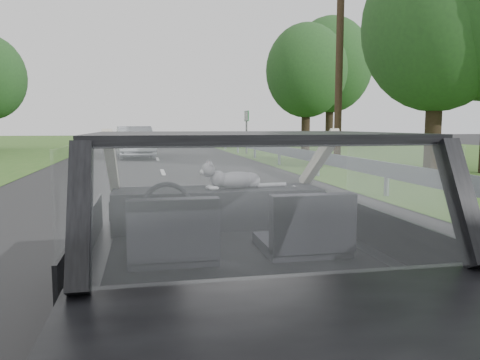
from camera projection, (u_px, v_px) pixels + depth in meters
name	position (u px, v px, depth m)	size (l,w,h in m)	color
ground	(233.00, 349.00, 3.12)	(140.00, 140.00, 0.00)	#2A2A2B
subject_car	(232.00, 243.00, 3.04)	(1.80, 4.00, 1.45)	black
dashboard	(218.00, 207.00, 3.63)	(1.58, 0.45, 0.30)	black
driver_seat	(173.00, 232.00, 2.66)	(0.50, 0.72, 0.42)	black
passenger_seat	(306.00, 226.00, 2.82)	(0.50, 0.72, 0.42)	black
steering_wheel	(167.00, 207.00, 3.26)	(0.36, 0.36, 0.04)	black
cat	(236.00, 179.00, 3.59)	(0.51, 0.16, 0.23)	gray
guardrail	(314.00, 157.00, 13.64)	(0.05, 90.00, 0.32)	#949CA9
other_car	(135.00, 142.00, 21.59)	(1.74, 4.42, 1.45)	#B0B5BE
highway_sign	(247.00, 133.00, 24.27)	(0.09, 0.90, 2.24)	#13702B
utility_pole	(339.00, 54.00, 16.68)	(0.26, 0.26, 8.06)	#463326
tree_0	(436.00, 60.00, 14.60)	(4.66, 4.66, 7.06)	#21441E
tree_2	(306.00, 89.00, 27.29)	(4.73, 4.73, 7.16)	#21441E
tree_3	(330.00, 84.00, 33.03)	(5.82, 5.82, 8.81)	#21441E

